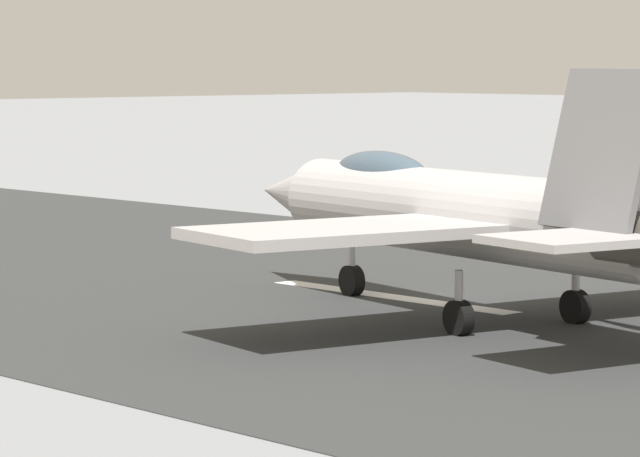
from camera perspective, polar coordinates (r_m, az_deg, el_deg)
name	(u,v)px	position (r m, az deg, el deg)	size (l,w,h in m)	color
ground_plane	(413,300)	(43.26, 2.98, -2.31)	(400.00, 400.00, 0.00)	gray
runway_strip	(413,300)	(43.24, 2.99, -2.30)	(240.00, 26.00, 0.02)	#2F3131
fighter_jet	(468,211)	(39.92, 4.75, 0.55)	(17.15, 14.59, 5.64)	#ADA9A9
crew_person	(376,212)	(58.31, 1.80, 0.52)	(0.70, 0.36, 1.69)	#1E2338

